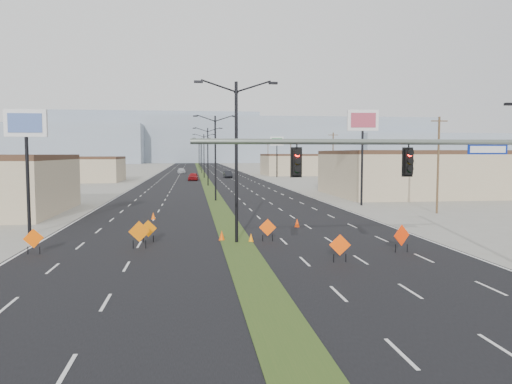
{
  "coord_description": "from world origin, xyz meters",
  "views": [
    {
      "loc": [
        -2.73,
        -18.89,
        5.59
      ],
      "look_at": [
        1.21,
        11.86,
        3.2
      ],
      "focal_mm": 35.0,
      "sensor_mm": 36.0,
      "label": 1
    }
  ],
  "objects": [
    {
      "name": "streetlight_3",
      "position": [
        0.0,
        96.0,
        5.42
      ],
      "size": [
        5.15,
        0.24,
        10.02
      ],
      "color": "black",
      "rests_on": "ground"
    },
    {
      "name": "cone_1",
      "position": [
        0.92,
        12.11,
        0.28
      ],
      "size": [
        0.41,
        0.41,
        0.56
      ],
      "primitive_type": "cone",
      "rotation": [
        0.0,
        0.0,
        -0.24
      ],
      "color": "orange",
      "rests_on": "ground"
    },
    {
      "name": "streetlight_2",
      "position": [
        0.0,
        68.0,
        5.42
      ],
      "size": [
        5.15,
        0.24,
        10.02
      ],
      "color": "black",
      "rests_on": "ground"
    },
    {
      "name": "building_se_far",
      "position": [
        38.0,
        110.0,
        2.5
      ],
      "size": [
        44.0,
        16.0,
        5.0
      ],
      "primitive_type": "cube",
      "color": "tan",
      "rests_on": "ground"
    },
    {
      "name": "construction_sign_1",
      "position": [
        -5.85,
        10.71,
        0.97
      ],
      "size": [
        1.24,
        0.18,
        1.65
      ],
      "rotation": [
        0.0,
        0.0,
        0.11
      ],
      "color": "#DC6304",
      "rests_on": "ground"
    },
    {
      "name": "streetlight_1",
      "position": [
        0.0,
        40.0,
        5.42
      ],
      "size": [
        5.15,
        0.24,
        10.02
      ],
      "color": "black",
      "rests_on": "ground"
    },
    {
      "name": "construction_sign_2",
      "position": [
        -5.51,
        12.77,
        0.83
      ],
      "size": [
        1.06,
        0.27,
        1.43
      ],
      "rotation": [
        0.0,
        0.0,
        0.22
      ],
      "color": "orange",
      "rests_on": "ground"
    },
    {
      "name": "cone_2",
      "position": [
        5.16,
        18.03,
        0.33
      ],
      "size": [
        0.41,
        0.41,
        0.66
      ],
      "primitive_type": "cone",
      "rotation": [
        0.0,
        0.0,
        -0.03
      ],
      "color": "#FF3D05",
      "rests_on": "ground"
    },
    {
      "name": "utility_pole_2",
      "position": [
        20.0,
        95.0,
        4.67
      ],
      "size": [
        1.6,
        0.2,
        9.0
      ],
      "color": "#4C3823",
      "rests_on": "ground"
    },
    {
      "name": "cone_0",
      "position": [
        -0.88,
        12.89,
        0.33
      ],
      "size": [
        0.41,
        0.41,
        0.67
      ],
      "primitive_type": "cone",
      "rotation": [
        0.0,
        0.0,
        -0.02
      ],
      "color": "#E64C04",
      "rests_on": "ground"
    },
    {
      "name": "car_mid",
      "position": [
        5.46,
        96.6,
        0.78
      ],
      "size": [
        1.89,
        4.81,
        1.56
      ],
      "primitive_type": "imported",
      "rotation": [
        0.0,
        0.0,
        0.05
      ],
      "color": "black",
      "rests_on": "ground"
    },
    {
      "name": "mesa_backdrop",
      "position": [
        -30.0,
        320.0,
        16.0
      ],
      "size": [
        140.0,
        50.0,
        32.0
      ],
      "primitive_type": "cube",
      "color": "#838FA3",
      "rests_on": "ground"
    },
    {
      "name": "building_sw_far",
      "position": [
        -32.0,
        85.0,
        2.25
      ],
      "size": [
        30.0,
        14.0,
        4.5
      ],
      "primitive_type": "cube",
      "color": "tan",
      "rests_on": "ground"
    },
    {
      "name": "building_se_near",
      "position": [
        34.0,
        45.0,
        2.75
      ],
      "size": [
        36.0,
        18.0,
        5.5
      ],
      "primitive_type": "cube",
      "color": "tan",
      "rests_on": "ground"
    },
    {
      "name": "streetlight_4",
      "position": [
        0.0,
        124.0,
        5.42
      ],
      "size": [
        5.15,
        0.24,
        10.02
      ],
      "color": "black",
      "rests_on": "ground"
    },
    {
      "name": "pole_sign_east_near",
      "position": [
        15.43,
        32.9,
        8.42
      ],
      "size": [
        3.36,
        0.63,
        10.26
      ],
      "rotation": [
        0.0,
        0.0,
        -0.08
      ],
      "color": "black",
      "rests_on": "ground"
    },
    {
      "name": "pole_sign_east_far",
      "position": [
        17.21,
        97.7,
        7.82
      ],
      "size": [
        3.1,
        1.21,
        9.58
      ],
      "rotation": [
        0.0,
        0.0,
        -0.28
      ],
      "color": "black",
      "rests_on": "ground"
    },
    {
      "name": "construction_sign_4",
      "position": [
        4.76,
        5.63,
        0.86
      ],
      "size": [
        1.09,
        0.25,
        1.47
      ],
      "rotation": [
        0.0,
        0.0,
        -0.2
      ],
      "color": "#FF4A05",
      "rests_on": "ground"
    },
    {
      "name": "car_left",
      "position": [
        -2.52,
        85.46,
        0.82
      ],
      "size": [
        2.25,
        4.93,
        1.64
      ],
      "primitive_type": "imported",
      "rotation": [
        0.0,
        0.0,
        -0.07
      ],
      "color": "maroon",
      "rests_on": "ground"
    },
    {
      "name": "construction_sign_0",
      "position": [
        -11.5,
        9.78,
        0.85
      ],
      "size": [
        1.01,
        0.49,
        1.45
      ],
      "rotation": [
        0.0,
        0.0,
        0.43
      ],
      "color": "#FF5A05",
      "rests_on": "ground"
    },
    {
      "name": "pole_sign_west",
      "position": [
        -14.0,
        17.17,
        6.97
      ],
      "size": [
        2.81,
        0.43,
        8.61
      ],
      "rotation": [
        0.0,
        0.0,
        -0.01
      ],
      "color": "black",
      "rests_on": "ground"
    },
    {
      "name": "utility_pole_3",
      "position": [
        20.0,
        130.0,
        4.67
      ],
      "size": [
        1.6,
        0.2,
        9.0
      ],
      "color": "#4C3823",
      "rests_on": "ground"
    },
    {
      "name": "streetlight_6",
      "position": [
        0.0,
        180.0,
        5.42
      ],
      "size": [
        5.15,
        0.24,
        10.02
      ],
      "color": "black",
      "rests_on": "ground"
    },
    {
      "name": "signal_mast",
      "position": [
        8.56,
        2.0,
        4.79
      ],
      "size": [
        16.3,
        0.6,
        8.0
      ],
      "color": "slate",
      "rests_on": "ground"
    },
    {
      "name": "mesa_east",
      "position": [
        180.0,
        290.0,
        9.0
      ],
      "size": [
        160.0,
        50.0,
        18.0
      ],
      "primitive_type": "cube",
      "color": "#838FA3",
      "rests_on": "ground"
    },
    {
      "name": "median_strip",
      "position": [
        0.0,
        100.0,
        0.0
      ],
      "size": [
        2.0,
        400.0,
        0.04
      ],
      "primitive_type": "cube",
      "color": "#304C1B",
      "rests_on": "ground"
    },
    {
      "name": "road_surface",
      "position": [
        0.0,
        100.0,
        0.0
      ],
      "size": [
        25.0,
        400.0,
        0.02
      ],
      "primitive_type": "cube",
      "color": "black",
      "rests_on": "ground"
    },
    {
      "name": "car_far",
      "position": [
        -5.76,
        123.45,
        0.74
      ],
      "size": [
        2.45,
        5.22,
        1.47
      ],
      "primitive_type": "imported",
      "rotation": [
        0.0,
        0.0,
        0.08
      ],
      "color": "silver",
      "rests_on": "ground"
    },
    {
      "name": "streetlight_5",
      "position": [
        0.0,
        152.0,
        5.42
      ],
      "size": [
        5.15,
        0.24,
        10.02
      ],
      "color": "black",
      "rests_on": "ground"
    },
    {
      "name": "streetlight_0",
      "position": [
        0.0,
        12.0,
        5.42
      ],
      "size": [
        5.15,
        0.24,
        10.02
      ],
      "color": "black",
      "rests_on": "ground"
    },
    {
      "name": "utility_pole_0",
      "position": [
        20.0,
        25.0,
        4.67
      ],
      "size": [
        1.6,
        0.2,
        9.0
      ],
      "color": "#4C3823",
      "rests_on": "ground"
    },
    {
      "name": "utility_pole_1",
      "position": [
        20.0,
        60.0,
        4.67
      ],
      "size": [
        1.6,
        0.2,
        9.0
      ],
      "color": "#4C3823",
      "rests_on": "ground"
    },
    {
      "name": "construction_sign_5",
      "position": [
        8.96,
        7.66,
        0.94
      ],
      "size": [
        1.11,
        0.52,
        1.6
      ],
      "rotation": [
        0.0,
        0.0,
        0.41
      ],
      "color": "#FF3405",
      "rests_on": "ground"
    },
    {
      "name": "construction_sign_3",
      "position": [
        2.0,
        12.19,
        0.85
      ],
      "size": [
        1.08,
        0.23,
        1.45
      ],
      "rotation": [
        0.0,
        0.0,
        -0.18
      ],
      "color": "#F74D05",
      "rests_on": "ground"
    },
    {
      "name": "mesa_center",
      "position": [
        40.0,
        300.0,
        14.0
      ],
      "size": [
        220.0,
        50.0,
        28.0
      ],
      "primitive_type": "cube",
      "color": "#838FA3",
      "rests_on": "ground"
    },
    {
      "name": "cone_3",
      "position": [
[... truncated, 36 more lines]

